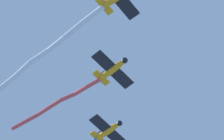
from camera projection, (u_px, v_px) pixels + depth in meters
smoke_trail_lead at (32, 64)px, 70.77m from camera, size 27.48×6.92×2.65m
airplane_left_wing at (113, 69)px, 70.28m from camera, size 5.66×7.47×1.84m
smoke_trail_left_wing at (54, 105)px, 74.61m from camera, size 17.57×2.40×2.24m
airplane_right_wing at (108, 131)px, 76.57m from camera, size 5.65×7.47×1.84m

